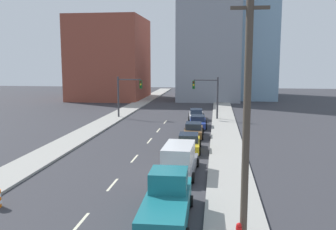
# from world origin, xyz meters

# --- Properties ---
(sidewalk_left) EXTENTS (3.02, 93.01, 0.18)m
(sidewalk_left) POSITION_xyz_m (-7.45, 46.51, 0.09)
(sidewalk_left) COLOR #9E9B93
(sidewalk_left) RESTS_ON ground
(sidewalk_right) EXTENTS (3.02, 93.01, 0.18)m
(sidewalk_right) POSITION_xyz_m (7.45, 46.51, 0.09)
(sidewalk_right) COLOR #9E9B93
(sidewalk_right) RESTS_ON ground
(lane_stripe_at_7m) EXTENTS (0.16, 2.40, 0.01)m
(lane_stripe_at_7m) POSITION_xyz_m (0.00, 7.27, 0.00)
(lane_stripe_at_7m) COLOR beige
(lane_stripe_at_7m) RESTS_ON ground
(lane_stripe_at_13m) EXTENTS (0.16, 2.40, 0.01)m
(lane_stripe_at_13m) POSITION_xyz_m (0.00, 12.97, 0.00)
(lane_stripe_at_13m) COLOR beige
(lane_stripe_at_13m) RESTS_ON ground
(lane_stripe_at_19m) EXTENTS (0.16, 2.40, 0.01)m
(lane_stripe_at_19m) POSITION_xyz_m (0.00, 19.42, 0.00)
(lane_stripe_at_19m) COLOR beige
(lane_stripe_at_19m) RESTS_ON ground
(lane_stripe_at_26m) EXTENTS (0.16, 2.40, 0.01)m
(lane_stripe_at_26m) POSITION_xyz_m (0.00, 26.21, 0.00)
(lane_stripe_at_26m) COLOR beige
(lane_stripe_at_26m) RESTS_ON ground
(lane_stripe_at_32m) EXTENTS (0.16, 2.40, 0.01)m
(lane_stripe_at_32m) POSITION_xyz_m (0.00, 31.82, 0.00)
(lane_stripe_at_32m) COLOR beige
(lane_stripe_at_32m) RESTS_ON ground
(lane_stripe_at_38m) EXTENTS (0.16, 2.40, 0.01)m
(lane_stripe_at_38m) POSITION_xyz_m (0.00, 37.61, 0.00)
(lane_stripe_at_38m) COLOR beige
(lane_stripe_at_38m) RESTS_ON ground
(building_brick_left) EXTENTS (14.00, 16.00, 16.37)m
(building_brick_left) POSITION_xyz_m (-15.29, 65.86, 8.18)
(building_brick_left) COLOR brown
(building_brick_left) RESTS_ON ground
(building_office_center) EXTENTS (12.00, 20.00, 28.63)m
(building_office_center) POSITION_xyz_m (4.82, 69.86, 14.32)
(building_office_center) COLOR gray
(building_office_center) RESTS_ON ground
(building_glass_right) EXTENTS (13.00, 20.00, 29.48)m
(building_glass_right) POSITION_xyz_m (11.63, 73.86, 14.74)
(building_glass_right) COLOR #7A9EB7
(building_glass_right) RESTS_ON ground
(traffic_signal_left) EXTENTS (3.44, 0.35, 5.67)m
(traffic_signal_left) POSITION_xyz_m (-5.84, 40.22, 3.63)
(traffic_signal_left) COLOR #38383D
(traffic_signal_left) RESTS_ON ground
(traffic_signal_right) EXTENTS (3.44, 0.35, 5.67)m
(traffic_signal_right) POSITION_xyz_m (5.60, 40.22, 3.63)
(traffic_signal_right) COLOR #38383D
(traffic_signal_right) RESTS_ON ground
(utility_pole_right_near) EXTENTS (1.60, 0.32, 10.74)m
(utility_pole_right_near) POSITION_xyz_m (7.74, 6.85, 5.50)
(utility_pole_right_near) COLOR #473D33
(utility_pole_right_near) RESTS_ON ground
(pickup_truck_teal) EXTENTS (2.51, 6.40, 2.30)m
(pickup_truck_teal) POSITION_xyz_m (4.13, 8.21, 0.92)
(pickup_truck_teal) COLOR #196B75
(pickup_truck_teal) RESTS_ON ground
(box_truck_gray) EXTENTS (2.59, 6.09, 2.12)m
(box_truck_gray) POSITION_xyz_m (3.96, 15.69, 1.01)
(box_truck_gray) COLOR slate
(box_truck_gray) RESTS_ON ground
(sedan_yellow) EXTENTS (2.27, 4.73, 1.50)m
(sedan_yellow) POSITION_xyz_m (4.12, 22.64, 0.68)
(sedan_yellow) COLOR gold
(sedan_yellow) RESTS_ON ground
(sedan_brown) EXTENTS (2.14, 4.62, 1.47)m
(sedan_brown) POSITION_xyz_m (4.16, 28.72, 0.67)
(sedan_brown) COLOR brown
(sedan_brown) RESTS_ON ground
(sedan_blue) EXTENTS (2.25, 4.82, 1.41)m
(sedan_blue) POSITION_xyz_m (4.32, 34.25, 0.65)
(sedan_blue) COLOR navy
(sedan_blue) RESTS_ON ground
(sedan_white) EXTENTS (2.25, 4.83, 1.44)m
(sedan_white) POSITION_xyz_m (3.81, 40.03, 0.66)
(sedan_white) COLOR silver
(sedan_white) RESTS_ON ground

